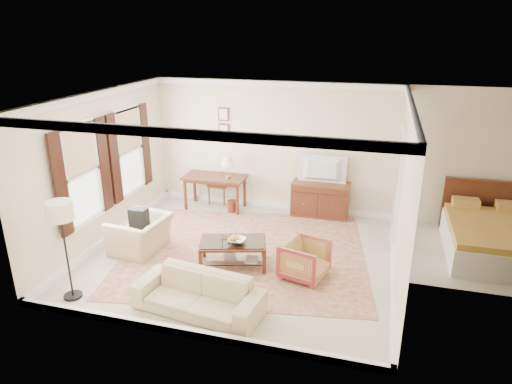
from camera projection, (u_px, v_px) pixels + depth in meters
The scene contains 21 objects.
room_shell at pixel (240, 123), 7.62m from camera, with size 5.51×5.01×2.91m.
annex_bedroom at pixel (496, 240), 8.26m from camera, with size 3.00×2.70×2.90m.
window_front at pixel (82, 174), 7.99m from camera, with size 0.12×1.56×1.80m, color #CCB284, non-canonical shape.
window_rear at pixel (129, 151), 9.44m from camera, with size 0.12×1.56×1.80m, color #CCB284, non-canonical shape.
doorway at pixel (398, 187), 8.78m from camera, with size 0.10×1.12×2.25m, color white, non-canonical shape.
rug at pixel (244, 252), 8.56m from camera, with size 4.42×3.79×0.01m, color brown.
writing_desk at pixel (215, 181), 10.42m from camera, with size 1.41×0.71×0.77m.
desk_chair at pixel (219, 182), 10.79m from camera, with size 0.45×0.45×1.05m, color brown, non-canonical shape.
desk_lamp at pixel (228, 167), 10.21m from camera, with size 0.32×0.32×0.50m, color silver, non-canonical shape.
framed_prints at pixel (224, 122), 10.34m from camera, with size 0.25×0.04×0.68m, color #512517, non-canonical shape.
sideboard at pixel (320, 199), 10.07m from camera, with size 1.26×0.48×0.77m, color brown.
tv at pixel (322, 161), 9.75m from camera, with size 1.00×0.57×0.13m, color black.
coffee_table at pixel (233, 247), 7.96m from camera, with size 1.28×0.96×0.48m.
fruit_bowl at pixel (237, 240), 7.84m from camera, with size 0.42×0.42×0.10m, color silver.
book_a at pixel (223, 255), 8.05m from camera, with size 0.28×0.04×0.38m, color brown.
book_b at pixel (246, 259), 7.93m from camera, with size 0.28×0.03×0.38m, color brown.
striped_armchair at pixel (305, 258), 7.59m from camera, with size 0.70×0.66×0.72m, color maroon.
club_armchair at pixel (140, 229), 8.47m from camera, with size 1.03×0.67×0.90m, color #C7B786.
backpack at pixel (139, 216), 8.40m from camera, with size 0.32×0.22×0.40m, color black.
sofa at pixel (198, 289), 6.68m from camera, with size 1.93×0.56×0.75m, color #C7B786.
floor_lamp at pixel (61, 218), 6.69m from camera, with size 0.39×0.39×1.60m.
Camera 1 is at (2.30, -7.21, 4.00)m, focal length 32.00 mm.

